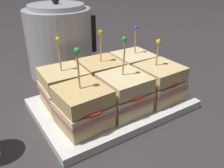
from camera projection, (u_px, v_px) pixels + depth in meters
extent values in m
plane|color=#383333|center=(112.00, 107.00, 0.56)|extent=(6.00, 6.00, 0.00)
cube|color=silver|center=(112.00, 105.00, 0.55)|extent=(0.34, 0.23, 0.01)
cube|color=silver|center=(112.00, 102.00, 0.55)|extent=(0.34, 0.23, 0.01)
cube|color=tan|center=(84.00, 118.00, 0.46)|extent=(0.09, 0.09, 0.03)
cube|color=tan|center=(83.00, 110.00, 0.45)|extent=(0.10, 0.10, 0.01)
cube|color=beige|center=(83.00, 106.00, 0.45)|extent=(0.10, 0.10, 0.01)
cylinder|color=red|center=(86.00, 107.00, 0.43)|extent=(0.07, 0.07, 0.00)
cube|color=#E0B771|center=(82.00, 95.00, 0.44)|extent=(0.09, 0.09, 0.03)
cylinder|color=tan|center=(79.00, 72.00, 0.42)|extent=(0.00, 0.01, 0.08)
sphere|color=green|center=(77.00, 51.00, 0.40)|extent=(0.01, 0.01, 0.01)
cube|color=beige|center=(124.00, 104.00, 0.51)|extent=(0.09, 0.09, 0.03)
cube|color=#B26B60|center=(124.00, 96.00, 0.50)|extent=(0.09, 0.09, 0.01)
cube|color=beige|center=(124.00, 92.00, 0.49)|extent=(0.09, 0.09, 0.01)
cylinder|color=red|center=(129.00, 92.00, 0.48)|extent=(0.07, 0.07, 0.00)
cube|color=beige|center=(125.00, 82.00, 0.48)|extent=(0.09, 0.09, 0.03)
cylinder|color=tan|center=(124.00, 60.00, 0.47)|extent=(0.00, 0.01, 0.09)
sphere|color=green|center=(124.00, 39.00, 0.45)|extent=(0.01, 0.01, 0.01)
cube|color=#DBB77A|center=(158.00, 92.00, 0.55)|extent=(0.09, 0.09, 0.03)
cube|color=tan|center=(159.00, 85.00, 0.54)|extent=(0.10, 0.10, 0.01)
cube|color=beige|center=(159.00, 81.00, 0.54)|extent=(0.09, 0.09, 0.01)
cylinder|color=red|center=(164.00, 81.00, 0.53)|extent=(0.06, 0.06, 0.00)
cube|color=#E8C281|center=(160.00, 72.00, 0.53)|extent=(0.09, 0.09, 0.03)
cylinder|color=tan|center=(157.00, 56.00, 0.52)|extent=(0.00, 0.01, 0.07)
sphere|color=yellow|center=(158.00, 42.00, 0.50)|extent=(0.01, 0.01, 0.01)
cube|color=#DBB77A|center=(65.00, 97.00, 0.53)|extent=(0.09, 0.09, 0.03)
cube|color=#B26B60|center=(64.00, 89.00, 0.52)|extent=(0.10, 0.10, 0.01)
cube|color=beige|center=(64.00, 86.00, 0.52)|extent=(0.10, 0.10, 0.01)
cylinder|color=red|center=(66.00, 86.00, 0.50)|extent=(0.05, 0.05, 0.00)
cube|color=#E8C281|center=(63.00, 76.00, 0.51)|extent=(0.09, 0.09, 0.03)
cylinder|color=tan|center=(60.00, 57.00, 0.49)|extent=(0.00, 0.01, 0.08)
sphere|color=yellow|center=(58.00, 39.00, 0.47)|extent=(0.01, 0.01, 0.01)
cube|color=tan|center=(101.00, 86.00, 0.58)|extent=(0.09, 0.09, 0.03)
cube|color=#B26B60|center=(101.00, 79.00, 0.57)|extent=(0.10, 0.10, 0.01)
cube|color=beige|center=(101.00, 76.00, 0.57)|extent=(0.10, 0.10, 0.01)
cylinder|color=red|center=(104.00, 75.00, 0.55)|extent=(0.07, 0.07, 0.00)
cube|color=#E0B771|center=(101.00, 67.00, 0.56)|extent=(0.09, 0.09, 0.03)
cylinder|color=tan|center=(102.00, 49.00, 0.53)|extent=(0.00, 0.01, 0.08)
sphere|color=orange|center=(102.00, 32.00, 0.52)|extent=(0.01, 0.01, 0.01)
cube|color=beige|center=(133.00, 78.00, 0.62)|extent=(0.09, 0.09, 0.03)
cube|color=tan|center=(133.00, 71.00, 0.61)|extent=(0.10, 0.10, 0.01)
cube|color=beige|center=(133.00, 67.00, 0.61)|extent=(0.09, 0.09, 0.01)
cylinder|color=red|center=(137.00, 67.00, 0.60)|extent=(0.07, 0.07, 0.00)
cube|color=beige|center=(134.00, 59.00, 0.60)|extent=(0.09, 0.09, 0.03)
cylinder|color=tan|center=(135.00, 42.00, 0.59)|extent=(0.00, 0.00, 0.08)
sphere|color=blue|center=(136.00, 28.00, 0.57)|extent=(0.01, 0.01, 0.01)
cylinder|color=#B7BABF|center=(60.00, 42.00, 0.69)|extent=(0.19, 0.19, 0.19)
cylinder|color=#B7BABF|center=(56.00, 6.00, 0.65)|extent=(0.15, 0.15, 0.01)
sphere|color=black|center=(55.00, 0.00, 0.64)|extent=(0.02, 0.02, 0.02)
cube|color=black|center=(91.00, 34.00, 0.74)|extent=(0.02, 0.02, 0.11)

